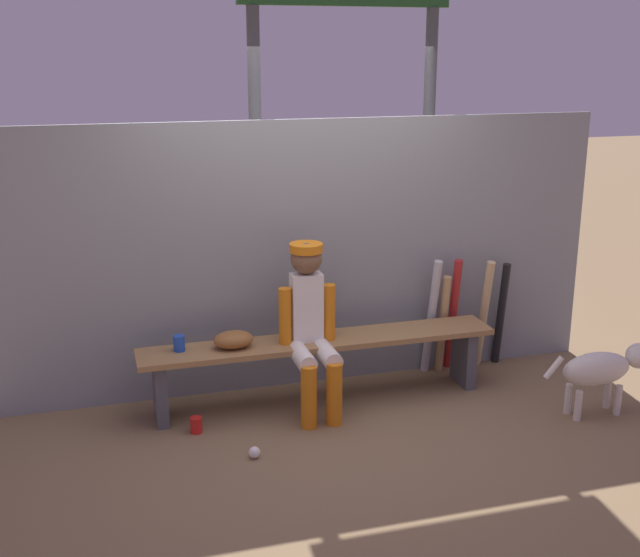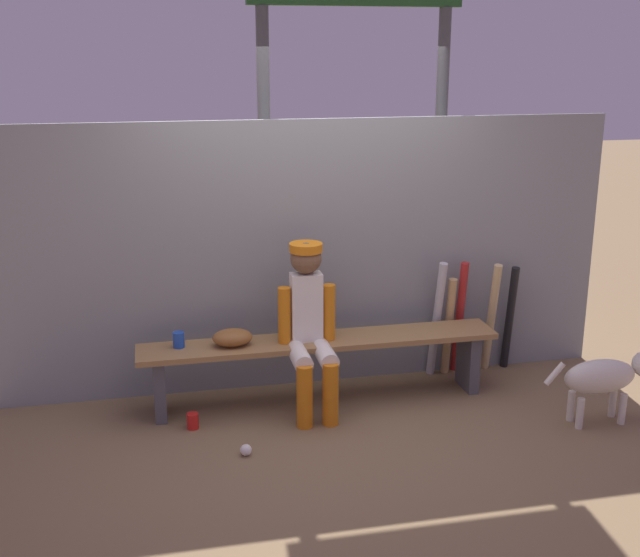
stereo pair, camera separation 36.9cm
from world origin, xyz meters
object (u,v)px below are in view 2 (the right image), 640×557
at_px(dog, 607,376).
at_px(bat_aluminum_black, 510,318).
at_px(player_seated, 310,322).
at_px(bat_aluminum_red, 459,317).
at_px(bat_wood_tan, 449,327).
at_px(cup_on_ground, 193,421).
at_px(cup_on_bench, 179,340).
at_px(bat_wood_natural, 491,318).
at_px(baseball, 246,450).
at_px(scoreboard, 363,18).
at_px(baseball_glove, 232,337).
at_px(bat_aluminum_silver, 437,320).
at_px(dugout_bench, 320,353).

bearing_deg(dog, bat_aluminum_black, 102.99).
height_order(player_seated, bat_aluminum_red, player_seated).
xyz_separation_m(bat_wood_tan, cup_on_ground, (-2.02, -0.51, -0.35)).
distance_m(bat_aluminum_red, cup_on_bench, 2.19).
distance_m(bat_wood_natural, baseball, 2.30).
height_order(bat_wood_natural, scoreboard, scoreboard).
bearing_deg(player_seated, cup_on_bench, 169.83).
relative_size(cup_on_bench, scoreboard, 0.03).
bearing_deg(bat_wood_natural, baseball_glove, -173.15).
xyz_separation_m(player_seated, bat_aluminum_silver, (1.08, 0.37, -0.19)).
distance_m(player_seated, baseball, 1.00).
relative_size(bat_wood_tan, cup_on_bench, 7.30).
distance_m(bat_wood_tan, cup_on_bench, 2.09).
height_order(player_seated, cup_on_ground, player_seated).
relative_size(bat_aluminum_silver, scoreboard, 0.24).
height_order(bat_aluminum_silver, baseball, bat_aluminum_silver).
height_order(bat_wood_natural, cup_on_ground, bat_wood_natural).
xyz_separation_m(bat_wood_natural, bat_aluminum_black, (0.18, 0.04, -0.03)).
bearing_deg(dugout_bench, dog, -21.94).
relative_size(baseball_glove, bat_wood_natural, 0.31).
height_order(bat_wood_tan, bat_wood_natural, bat_wood_natural).
relative_size(bat_wood_natural, cup_on_ground, 8.33).
bearing_deg(cup_on_bench, bat_wood_natural, 4.73).
relative_size(bat_aluminum_black, cup_on_bench, 7.75).
bearing_deg(bat_wood_natural, bat_aluminum_silver, 179.30).
bearing_deg(bat_aluminum_red, scoreboard, 128.25).
bearing_deg(bat_aluminum_red, bat_wood_natural, -11.10).
distance_m(player_seated, baseball_glove, 0.55).
bearing_deg(dugout_bench, bat_wood_natural, 9.80).
distance_m(player_seated, scoreboard, 2.47).
bearing_deg(bat_wood_tan, bat_aluminum_silver, -174.42).
relative_size(bat_aluminum_black, dog, 1.01).
bearing_deg(bat_aluminum_silver, player_seated, -161.21).
height_order(baseball_glove, baseball, baseball_glove).
xyz_separation_m(bat_wood_natural, baseball, (-2.06, -0.94, -0.42)).
distance_m(player_seated, dog, 2.07).
bearing_deg(cup_on_bench, dugout_bench, -2.66).
height_order(baseball_glove, bat_wood_natural, bat_wood_natural).
bearing_deg(bat_aluminum_silver, bat_wood_natural, -0.70).
xyz_separation_m(bat_aluminum_red, cup_on_bench, (-2.18, -0.25, 0.08)).
bearing_deg(baseball_glove, bat_aluminum_black, 7.39).
distance_m(dugout_bench, cup_on_ground, 1.02).
bearing_deg(player_seated, baseball_glove, 167.76).
bearing_deg(scoreboard, baseball_glove, -138.51).
bearing_deg(bat_wood_natural, cup_on_ground, -168.28).
bearing_deg(bat_aluminum_black, bat_aluminum_silver, -176.61).
height_order(dugout_bench, bat_wood_tan, bat_wood_tan).
distance_m(baseball_glove, dog, 2.59).
distance_m(cup_on_ground, cup_on_bench, 0.57).
bearing_deg(player_seated, bat_aluminum_silver, 18.79).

